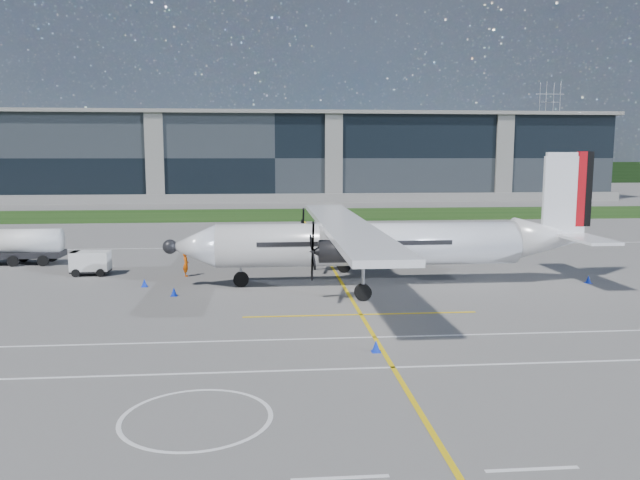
{
  "coord_description": "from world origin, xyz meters",
  "views": [
    {
      "loc": [
        -1.81,
        -36.61,
        8.07
      ],
      "look_at": [
        1.66,
        2.5,
        2.7
      ],
      "focal_mm": 35.0,
      "sensor_mm": 36.0,
      "label": 1
    }
  ],
  "objects_px": {
    "pylon_east": "(548,132)",
    "safety_cone_portwing": "(376,346)",
    "baggage_tug": "(91,263)",
    "safety_cone_stbdwing": "(323,248)",
    "fuel_tanker_truck": "(9,247)",
    "ground_crew_person": "(186,262)",
    "safety_cone_fwd": "(144,283)",
    "turboprop_aircraft": "(384,219)",
    "safety_cone_tail": "(588,279)",
    "safety_cone_nose_port": "(174,292)"
  },
  "relations": [
    {
      "from": "safety_cone_stbdwing",
      "to": "safety_cone_nose_port",
      "type": "height_order",
      "value": "same"
    },
    {
      "from": "fuel_tanker_truck",
      "to": "safety_cone_nose_port",
      "type": "bearing_deg",
      "value": -40.69
    },
    {
      "from": "fuel_tanker_truck",
      "to": "baggage_tug",
      "type": "xyz_separation_m",
      "value": [
        7.14,
        -4.76,
        -0.52
      ]
    },
    {
      "from": "baggage_tug",
      "to": "safety_cone_portwing",
      "type": "bearing_deg",
      "value": -48.14
    },
    {
      "from": "fuel_tanker_truck",
      "to": "baggage_tug",
      "type": "relative_size",
      "value": 2.64
    },
    {
      "from": "ground_crew_person",
      "to": "safety_cone_portwing",
      "type": "xyz_separation_m",
      "value": [
        9.81,
        -17.1,
        -0.69
      ]
    },
    {
      "from": "baggage_tug",
      "to": "safety_cone_nose_port",
      "type": "distance_m",
      "value": 9.57
    },
    {
      "from": "baggage_tug",
      "to": "safety_cone_stbdwing",
      "type": "bearing_deg",
      "value": 28.44
    },
    {
      "from": "ground_crew_person",
      "to": "safety_cone_stbdwing",
      "type": "xyz_separation_m",
      "value": [
        10.21,
        10.14,
        -0.69
      ]
    },
    {
      "from": "pylon_east",
      "to": "safety_cone_stbdwing",
      "type": "bearing_deg",
      "value": -121.28
    },
    {
      "from": "ground_crew_person",
      "to": "safety_cone_nose_port",
      "type": "distance_m",
      "value": 5.93
    },
    {
      "from": "ground_crew_person",
      "to": "safety_cone_fwd",
      "type": "relative_size",
      "value": 3.76
    },
    {
      "from": "baggage_tug",
      "to": "safety_cone_fwd",
      "type": "xyz_separation_m",
      "value": [
        4.34,
        -4.26,
        -0.55
      ]
    },
    {
      "from": "baggage_tug",
      "to": "ground_crew_person",
      "type": "xyz_separation_m",
      "value": [
        6.49,
        -1.1,
        0.14
      ]
    },
    {
      "from": "safety_cone_portwing",
      "to": "safety_cone_stbdwing",
      "type": "distance_m",
      "value": 27.25
    },
    {
      "from": "pylon_east",
      "to": "safety_cone_tail",
      "type": "bearing_deg",
      "value": -113.95
    },
    {
      "from": "baggage_tug",
      "to": "ground_crew_person",
      "type": "bearing_deg",
      "value": -9.59
    },
    {
      "from": "turboprop_aircraft",
      "to": "safety_cone_tail",
      "type": "height_order",
      "value": "turboprop_aircraft"
    },
    {
      "from": "fuel_tanker_truck",
      "to": "ground_crew_person",
      "type": "bearing_deg",
      "value": -23.25
    },
    {
      "from": "safety_cone_nose_port",
      "to": "fuel_tanker_truck",
      "type": "bearing_deg",
      "value": 139.31
    },
    {
      "from": "baggage_tug",
      "to": "safety_cone_nose_port",
      "type": "height_order",
      "value": "baggage_tug"
    },
    {
      "from": "fuel_tanker_truck",
      "to": "safety_cone_fwd",
      "type": "height_order",
      "value": "fuel_tanker_truck"
    },
    {
      "from": "turboprop_aircraft",
      "to": "safety_cone_stbdwing",
      "type": "relative_size",
      "value": 55.24
    },
    {
      "from": "turboprop_aircraft",
      "to": "safety_cone_portwing",
      "type": "relative_size",
      "value": 55.24
    },
    {
      "from": "turboprop_aircraft",
      "to": "safety_cone_tail",
      "type": "xyz_separation_m",
      "value": [
        13.03,
        -0.78,
        -3.89
      ]
    },
    {
      "from": "pylon_east",
      "to": "safety_cone_tail",
      "type": "xyz_separation_m",
      "value": [
        -66.41,
        -149.48,
        -14.75
      ]
    },
    {
      "from": "ground_crew_person",
      "to": "safety_cone_fwd",
      "type": "height_order",
      "value": "ground_crew_person"
    },
    {
      "from": "turboprop_aircraft",
      "to": "safety_cone_portwing",
      "type": "xyz_separation_m",
      "value": [
        -2.86,
        -13.36,
        -3.89
      ]
    },
    {
      "from": "safety_cone_stbdwing",
      "to": "safety_cone_fwd",
      "type": "distance_m",
      "value": 18.15
    },
    {
      "from": "turboprop_aircraft",
      "to": "ground_crew_person",
      "type": "xyz_separation_m",
      "value": [
        -12.68,
        3.75,
        -3.2
      ]
    },
    {
      "from": "baggage_tug",
      "to": "safety_cone_stbdwing",
      "type": "xyz_separation_m",
      "value": [
        16.7,
        9.04,
        -0.55
      ]
    },
    {
      "from": "pylon_east",
      "to": "safety_cone_portwing",
      "type": "distance_m",
      "value": 182.36
    },
    {
      "from": "fuel_tanker_truck",
      "to": "ground_crew_person",
      "type": "height_order",
      "value": "fuel_tanker_truck"
    },
    {
      "from": "pylon_east",
      "to": "safety_cone_fwd",
      "type": "bearing_deg",
      "value": -122.48
    },
    {
      "from": "fuel_tanker_truck",
      "to": "safety_cone_tail",
      "type": "distance_m",
      "value": 40.7
    },
    {
      "from": "safety_cone_nose_port",
      "to": "safety_cone_fwd",
      "type": "distance_m",
      "value": 3.49
    },
    {
      "from": "safety_cone_tail",
      "to": "safety_cone_fwd",
      "type": "distance_m",
      "value": 27.89
    },
    {
      "from": "fuel_tanker_truck",
      "to": "safety_cone_tail",
      "type": "bearing_deg",
      "value": -14.79
    },
    {
      "from": "pylon_east",
      "to": "safety_cone_tail",
      "type": "height_order",
      "value": "pylon_east"
    },
    {
      "from": "turboprop_aircraft",
      "to": "ground_crew_person",
      "type": "distance_m",
      "value": 13.6
    },
    {
      "from": "turboprop_aircraft",
      "to": "baggage_tug",
      "type": "height_order",
      "value": "turboprop_aircraft"
    },
    {
      "from": "safety_cone_nose_port",
      "to": "safety_cone_stbdwing",
      "type": "bearing_deg",
      "value": 57.58
    },
    {
      "from": "safety_cone_stbdwing",
      "to": "safety_cone_nose_port",
      "type": "distance_m",
      "value": 18.99
    },
    {
      "from": "safety_cone_portwing",
      "to": "fuel_tanker_truck",
      "type": "bearing_deg",
      "value": 135.6
    },
    {
      "from": "pylon_east",
      "to": "safety_cone_nose_port",
      "type": "relative_size",
      "value": 60.0
    },
    {
      "from": "turboprop_aircraft",
      "to": "safety_cone_nose_port",
      "type": "distance_m",
      "value": 13.41
    },
    {
      "from": "baggage_tug",
      "to": "safety_cone_portwing",
      "type": "height_order",
      "value": "baggage_tug"
    },
    {
      "from": "fuel_tanker_truck",
      "to": "safety_cone_fwd",
      "type": "bearing_deg",
      "value": -38.15
    },
    {
      "from": "turboprop_aircraft",
      "to": "safety_cone_tail",
      "type": "relative_size",
      "value": 55.24
    },
    {
      "from": "fuel_tanker_truck",
      "to": "safety_cone_fwd",
      "type": "xyz_separation_m",
      "value": [
        11.48,
        -9.01,
        -1.07
      ]
    }
  ]
}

